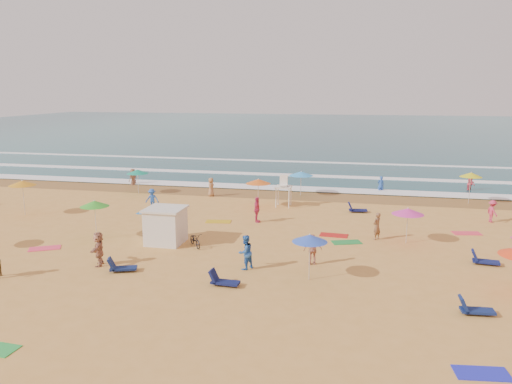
# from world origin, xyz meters

# --- Properties ---
(ground) EXTENTS (220.00, 220.00, 0.00)m
(ground) POSITION_xyz_m (0.00, 0.00, 0.00)
(ground) COLOR gold
(ground) RESTS_ON ground
(ocean) EXTENTS (220.00, 140.00, 0.18)m
(ocean) POSITION_xyz_m (0.00, 84.00, 0.00)
(ocean) COLOR #0C4756
(ocean) RESTS_ON ground
(wet_sand) EXTENTS (220.00, 220.00, 0.00)m
(wet_sand) POSITION_xyz_m (0.00, 12.50, 0.01)
(wet_sand) COLOR olive
(wet_sand) RESTS_ON ground
(surf_foam) EXTENTS (200.00, 18.70, 0.05)m
(surf_foam) POSITION_xyz_m (0.00, 21.32, 0.10)
(surf_foam) COLOR white
(surf_foam) RESTS_ON ground
(cabana) EXTENTS (2.00, 2.00, 2.00)m
(cabana) POSITION_xyz_m (-4.99, -2.55, 1.00)
(cabana) COLOR silver
(cabana) RESTS_ON ground
(cabana_roof) EXTENTS (2.20, 2.20, 0.12)m
(cabana_roof) POSITION_xyz_m (-4.99, -2.55, 2.06)
(cabana_roof) COLOR silver
(cabana_roof) RESTS_ON cabana
(bicycle) EXTENTS (1.39, 1.57, 0.82)m
(bicycle) POSITION_xyz_m (-3.09, -2.85, 0.41)
(bicycle) COLOR black
(bicycle) RESTS_ON ground
(lifeguard_stand) EXTENTS (1.20, 1.20, 2.10)m
(lifeguard_stand) POSITION_xyz_m (0.26, 8.13, 1.05)
(lifeguard_stand) COLOR white
(lifeguard_stand) RESTS_ON ground
(beach_umbrellas) EXTENTS (62.20, 23.47, 0.81)m
(beach_umbrellas) POSITION_xyz_m (-0.30, 1.13, 2.07)
(beach_umbrellas) COLOR blue
(beach_umbrellas) RESTS_ON ground
(loungers) EXTENTS (48.81, 20.03, 0.34)m
(loungers) POSITION_xyz_m (7.02, -3.73, 0.17)
(loungers) COLOR #0F154C
(loungers) RESTS_ON ground
(towels) EXTENTS (48.43, 20.18, 0.03)m
(towels) POSITION_xyz_m (-0.21, -3.81, 0.01)
(towels) COLOR red
(towels) RESTS_ON ground
(beachgoers) EXTENTS (52.09, 28.20, 2.03)m
(beachgoers) POSITION_xyz_m (0.82, 3.83, 0.80)
(beachgoers) COLOR #A9784E
(beachgoers) RESTS_ON ground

